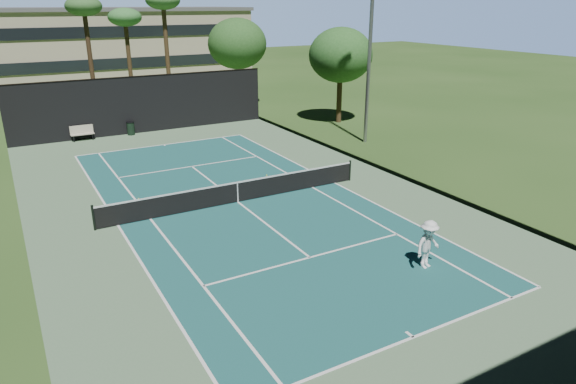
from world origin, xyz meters
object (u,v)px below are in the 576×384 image
at_px(tennis_net, 238,191).
at_px(tennis_ball_b, 185,193).
at_px(tennis_ball_d, 139,199).
at_px(player, 428,244).
at_px(trash_bin, 131,128).
at_px(park_bench, 82,132).
at_px(tennis_ball_c, 267,175).

bearing_deg(tennis_net, tennis_ball_b, 127.49).
distance_m(tennis_net, tennis_ball_d, 4.79).
height_order(player, trash_bin, player).
bearing_deg(tennis_ball_b, player, -66.21).
height_order(tennis_ball_d, park_bench, park_bench).
bearing_deg(tennis_ball_c, tennis_ball_d, -178.57).
relative_size(tennis_net, tennis_ball_c, 167.29).
distance_m(tennis_net, tennis_ball_b, 2.97).
height_order(player, tennis_ball_d, player).
xyz_separation_m(tennis_ball_b, park_bench, (-2.64, 13.44, 0.52)).
xyz_separation_m(tennis_net, player, (3.21, -9.00, 0.33)).
relative_size(tennis_ball_b, tennis_ball_c, 0.81).
distance_m(park_bench, trash_bin, 3.23).
xyz_separation_m(tennis_net, park_bench, (-4.42, 15.76, -0.01)).
relative_size(tennis_net, tennis_ball_b, 205.44).
relative_size(player, tennis_ball_c, 22.97).
xyz_separation_m(tennis_ball_d, trash_bin, (2.77, 13.06, 0.44)).
bearing_deg(trash_bin, tennis_net, -85.66).
height_order(player, tennis_ball_b, player).
height_order(tennis_ball_b, park_bench, park_bench).
height_order(tennis_ball_b, trash_bin, trash_bin).
bearing_deg(player, trash_bin, 89.29).
bearing_deg(tennis_ball_b, park_bench, 101.12).
bearing_deg(tennis_net, tennis_ball_c, 43.64).
relative_size(player, park_bench, 1.18).
relative_size(player, trash_bin, 1.87).
bearing_deg(tennis_ball_c, tennis_net, -136.36).
relative_size(tennis_net, trash_bin, 13.65).
bearing_deg(player, tennis_ball_b, 102.97).
relative_size(player, tennis_ball_d, 24.58).
distance_m(player, park_bench, 25.91).
bearing_deg(trash_bin, player, -79.89).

